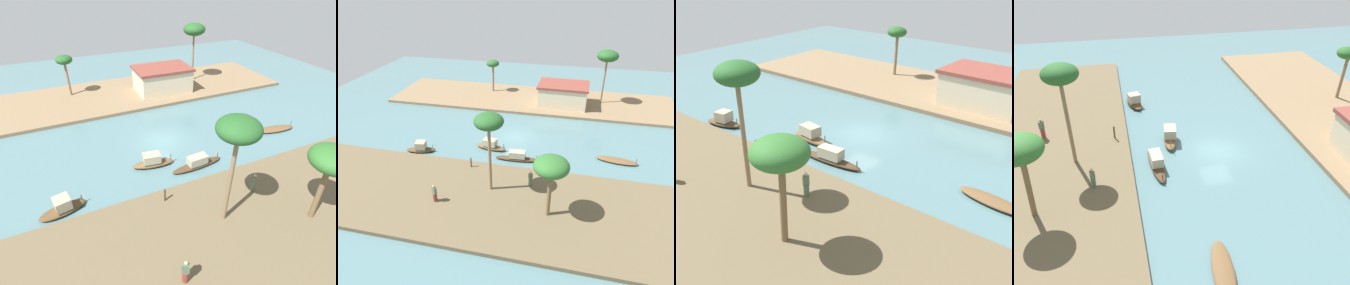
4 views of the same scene
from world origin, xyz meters
TOP-DOWN VIEW (x-y plane):
  - river_water at (0.00, 0.00)m, footprint 70.93×70.93m
  - riverbank_left at (0.00, -13.02)m, footprint 44.89×11.80m
  - sampan_open_hull at (12.15, -3.19)m, footprint 4.60×1.80m
  - sampan_downstream_large at (1.29, -5.28)m, footprint 5.02×1.28m
  - sampan_foreground at (-2.27, -3.56)m, footprint 3.81×1.57m
  - sampan_with_red_awning at (-10.13, -5.92)m, footprint 3.51×1.89m
  - person_on_near_bank at (3.50, -9.99)m, footprint 0.47×0.47m
  - person_by_mooring at (-4.49, -14.21)m, footprint 0.51×0.51m
  - mooring_post at (-3.11, -8.23)m, footprint 0.14×0.14m
  - palm_tree_left_near at (-0.08, -11.42)m, footprint 2.59×2.59m
  - palm_tree_left_far at (5.56, -13.65)m, footprint 2.90×2.90m
  - palm_tree_right_tall at (-6.96, 15.20)m, footprint 2.13×2.13m

SIDE VIEW (x-z plane):
  - river_water at x=0.00m, z-range 0.00..0.00m
  - riverbank_left at x=0.00m, z-range 0.00..0.40m
  - sampan_open_hull at x=12.15m, z-range -0.25..0.65m
  - sampan_downstream_large at x=1.29m, z-range -0.16..0.99m
  - sampan_with_red_awning at x=-10.13m, z-range -0.19..1.10m
  - sampan_foreground at x=-2.27m, z-range -0.15..1.15m
  - mooring_post at x=-3.11m, z-range 0.40..1.50m
  - person_on_near_bank at x=3.50m, z-range 0.28..1.86m
  - person_by_mooring at x=-4.49m, z-range 0.29..2.03m
  - palm_tree_right_tall at x=-6.96m, z-range 2.26..7.58m
  - palm_tree_left_far at x=5.56m, z-range 2.33..8.01m
  - palm_tree_left_near at x=-0.08m, z-range 3.41..11.26m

